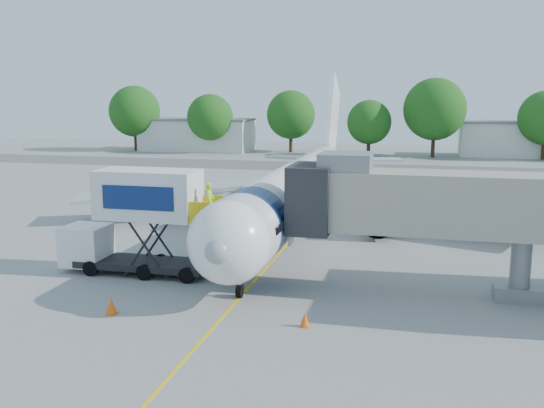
% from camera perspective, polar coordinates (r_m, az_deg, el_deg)
% --- Properties ---
extents(ground, '(160.00, 160.00, 0.00)m').
position_cam_1_polar(ground, '(37.31, 1.12, -4.13)').
color(ground, gray).
rests_on(ground, ground).
extents(guidance_line, '(0.15, 70.00, 0.01)m').
position_cam_1_polar(guidance_line, '(37.31, 1.12, -4.13)').
color(guidance_line, yellow).
rests_on(guidance_line, ground).
extents(taxiway_strip, '(120.00, 10.00, 0.01)m').
position_cam_1_polar(taxiway_strip, '(78.23, 7.76, 3.40)').
color(taxiway_strip, '#59595B').
rests_on(taxiway_strip, ground).
extents(aircraft, '(34.17, 37.73, 11.35)m').
position_cam_1_polar(aircraft, '(40.67, 2.38, 1.31)').
color(aircraft, white).
rests_on(aircraft, ground).
extents(jet_bridge, '(13.90, 3.20, 6.60)m').
position_cam_1_polar(jet_bridge, '(28.73, 13.81, 0.05)').
color(jet_bridge, '#9D9886').
rests_on(jet_bridge, ground).
extents(catering_hiloader, '(8.50, 2.44, 5.50)m').
position_cam_1_polar(catering_hiloader, '(32.24, -12.55, -1.66)').
color(catering_hiloader, black).
rests_on(catering_hiloader, ground).
extents(ground_tug, '(4.09, 3.01, 1.47)m').
position_cam_1_polar(ground_tug, '(19.88, 2.21, -15.15)').
color(ground_tug, silver).
rests_on(ground_tug, ground).
extents(safety_cone_a, '(0.40, 0.40, 0.63)m').
position_cam_1_polar(safety_cone_a, '(25.02, 3.11, -10.81)').
color(safety_cone_a, '#FC570D').
rests_on(safety_cone_a, ground).
extents(safety_cone_b, '(0.48, 0.48, 0.77)m').
position_cam_1_polar(safety_cone_b, '(27.20, -14.89, -9.25)').
color(safety_cone_b, '#FC570D').
rests_on(safety_cone_b, ground).
extents(outbuilding_left, '(18.40, 8.40, 5.30)m').
position_cam_1_polar(outbuilding_left, '(101.99, -7.06, 6.52)').
color(outbuilding_left, silver).
rests_on(outbuilding_left, ground).
extents(outbuilding_right, '(16.40, 7.40, 5.30)m').
position_cam_1_polar(outbuilding_right, '(98.55, 21.93, 5.72)').
color(outbuilding_right, silver).
rests_on(outbuilding_right, ground).
extents(tree_a, '(8.35, 8.35, 10.65)m').
position_cam_1_polar(tree_a, '(103.32, -12.80, 8.50)').
color(tree_a, '#382314').
rests_on(tree_a, ground).
extents(tree_b, '(7.30, 7.30, 9.30)m').
position_cam_1_polar(tree_b, '(97.14, -5.85, 8.12)').
color(tree_b, '#382314').
rests_on(tree_b, ground).
extents(tree_c, '(7.76, 7.76, 9.89)m').
position_cam_1_polar(tree_c, '(98.09, 1.80, 8.39)').
color(tree_c, '#382314').
rests_on(tree_c, ground).
extents(tree_d, '(6.62, 6.62, 8.44)m').
position_cam_1_polar(tree_d, '(92.63, 9.13, 7.61)').
color(tree_d, '#382314').
rests_on(tree_d, ground).
extents(tree_e, '(9.14, 9.14, 11.65)m').
position_cam_1_polar(tree_e, '(93.09, 15.06, 8.60)').
color(tree_e, '#382314').
rests_on(tree_e, ground).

